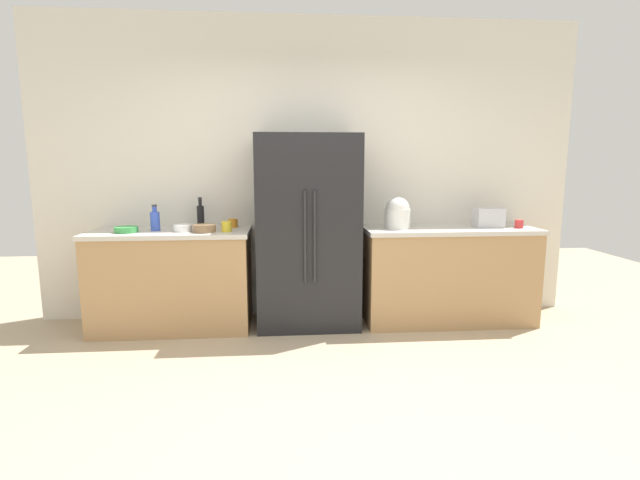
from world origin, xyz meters
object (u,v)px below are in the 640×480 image
object	(u,v)px
refrigerator	(308,232)
bowl_b	(126,230)
toaster	(488,218)
bowl_a	(183,228)
bottle_a	(155,220)
cup_b	(233,223)
cup_c	(227,227)
bowl_c	(204,228)
bottle_b	(201,215)
cup_a	(519,224)
rice_cooker	(398,214)

from	to	relation	value
refrigerator	bowl_b	bearing A→B (deg)	-176.61
toaster	bowl_a	world-z (taller)	toaster
bottle_a	cup_b	world-z (taller)	bottle_a
cup_c	bowl_a	size ratio (longest dim) A/B	0.57
bowl_c	bowl_b	bearing A→B (deg)	176.79
toaster	bottle_b	bearing A→B (deg)	176.26
toaster	cup_c	size ratio (longest dim) A/B	2.86
cup_b	bowl_b	world-z (taller)	cup_b
cup_c	bowl_b	size ratio (longest dim) A/B	0.46
refrigerator	bottle_a	xyz separation A→B (m)	(-1.36, -0.00, 0.12)
cup_a	bowl_b	size ratio (longest dim) A/B	0.39
cup_a	bottle_a	bearing A→B (deg)	178.37
cup_b	cup_c	size ratio (longest dim) A/B	0.98
refrigerator	rice_cooker	bearing A→B (deg)	-2.52
cup_c	bowl_a	world-z (taller)	cup_c
rice_cooker	bowl_b	xyz separation A→B (m)	(-2.41, -0.06, -0.11)
cup_b	bowl_b	bearing A→B (deg)	-163.09
toaster	bowl_a	bearing A→B (deg)	-178.81
bottle_a	bowl_c	world-z (taller)	bottle_a
refrigerator	rice_cooker	size ratio (longest dim) A/B	6.01
refrigerator	toaster	world-z (taller)	refrigerator
refrigerator	cup_b	bearing A→B (deg)	165.76
refrigerator	bottle_b	bearing A→B (deg)	170.44
cup_c	bowl_c	bearing A→B (deg)	-175.83
bottle_b	cup_b	bearing A→B (deg)	1.92
refrigerator	bottle_a	world-z (taller)	refrigerator
cup_a	cup_b	world-z (taller)	cup_b
bottle_a	bowl_b	xyz separation A→B (m)	(-0.22, -0.09, -0.07)
rice_cooker	cup_c	world-z (taller)	rice_cooker
bottle_b	bowl_b	xyz separation A→B (m)	(-0.60, -0.26, -0.09)
bowl_a	bowl_b	bearing A→B (deg)	-176.93
cup_c	toaster	bearing A→B (deg)	2.55
cup_c	bowl_a	bearing A→B (deg)	172.73
bottle_a	bowl_c	size ratio (longest dim) A/B	1.19
cup_c	bowl_c	world-z (taller)	cup_c
cup_a	bowl_c	distance (m)	2.88
refrigerator	cup_b	size ratio (longest dim) A/B	19.65
rice_cooker	bowl_b	bearing A→B (deg)	-178.63
cup_c	refrigerator	bearing A→B (deg)	9.29
bottle_b	bowl_a	bearing A→B (deg)	-116.58
toaster	rice_cooker	world-z (taller)	rice_cooker
cup_a	cup_c	size ratio (longest dim) A/B	0.85
rice_cooker	bowl_c	bearing A→B (deg)	-176.86
toaster	bottle_a	xyz separation A→B (m)	(-3.07, 0.01, 0.00)
cup_a	cup_c	bearing A→B (deg)	-179.51
refrigerator	cup_c	size ratio (longest dim) A/B	19.33
refrigerator	cup_b	distance (m)	0.72
rice_cooker	bottle_a	xyz separation A→B (m)	(-2.19, 0.04, -0.04)
rice_cooker	bottle_a	distance (m)	2.19
bottle_a	cup_a	distance (m)	3.33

